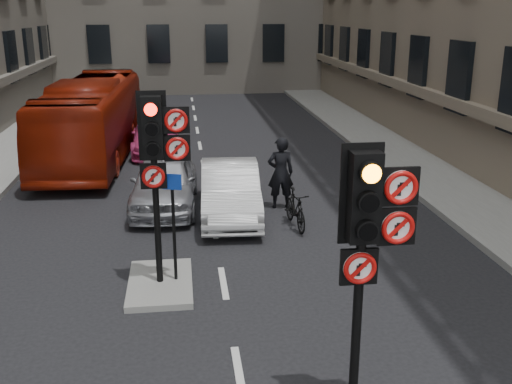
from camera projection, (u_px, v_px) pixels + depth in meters
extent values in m
cube|color=gray|center=(433.00, 171.00, 19.00)|extent=(3.00, 50.00, 0.16)
cube|color=gray|center=(160.00, 284.00, 11.36)|extent=(1.20, 2.00, 0.12)
cylinder|color=black|center=(356.00, 329.00, 7.54)|extent=(0.12, 0.12, 2.40)
cube|color=black|center=(364.00, 197.00, 7.02)|extent=(0.36, 0.28, 1.10)
cube|color=black|center=(361.00, 194.00, 7.15)|extent=(0.52, 0.03, 1.25)
cylinder|color=orange|center=(372.00, 174.00, 6.69)|extent=(0.22, 0.01, 0.22)
cylinder|color=black|center=(370.00, 204.00, 6.79)|extent=(0.22, 0.01, 0.22)
cylinder|color=black|center=(368.00, 232.00, 6.90)|extent=(0.22, 0.01, 0.22)
cube|color=black|center=(399.00, 186.00, 7.02)|extent=(0.47, 0.05, 0.47)
cylinder|color=white|center=(401.00, 187.00, 6.98)|extent=(0.41, 0.02, 0.41)
torus|color=#BF0C0A|center=(401.00, 188.00, 6.97)|extent=(0.41, 0.06, 0.41)
cube|color=#BF0C0A|center=(401.00, 188.00, 6.96)|extent=(0.25, 0.01, 0.25)
cube|color=black|center=(397.00, 226.00, 7.17)|extent=(0.47, 0.05, 0.47)
cylinder|color=white|center=(398.00, 228.00, 7.13)|extent=(0.41, 0.02, 0.41)
torus|color=#BF0C0A|center=(398.00, 228.00, 7.12)|extent=(0.41, 0.06, 0.41)
cube|color=#BF0C0A|center=(398.00, 228.00, 7.11)|extent=(0.25, 0.01, 0.25)
cube|color=black|center=(359.00, 267.00, 7.26)|extent=(0.47, 0.05, 0.47)
cylinder|color=white|center=(360.00, 268.00, 7.23)|extent=(0.41, 0.02, 0.41)
torus|color=#BF0C0A|center=(360.00, 268.00, 7.21)|extent=(0.41, 0.06, 0.41)
cube|color=#BF0C0A|center=(360.00, 269.00, 7.21)|extent=(0.25, 0.01, 0.25)
cylinder|color=black|center=(157.00, 221.00, 10.98)|extent=(0.12, 0.12, 2.40)
cube|color=black|center=(152.00, 127.00, 10.46)|extent=(0.36, 0.28, 1.10)
cube|color=black|center=(152.00, 126.00, 10.59)|extent=(0.52, 0.03, 1.25)
cylinder|color=#FF1407|center=(151.00, 110.00, 10.13)|extent=(0.22, 0.02, 0.22)
cylinder|color=black|center=(152.00, 130.00, 10.23)|extent=(0.22, 0.02, 0.22)
cylinder|color=black|center=(153.00, 150.00, 10.33)|extent=(0.22, 0.02, 0.22)
cube|color=black|center=(176.00, 120.00, 10.46)|extent=(0.47, 0.05, 0.47)
cylinder|color=white|center=(176.00, 121.00, 10.42)|extent=(0.41, 0.02, 0.41)
torus|color=#BF0C0A|center=(176.00, 121.00, 10.41)|extent=(0.41, 0.06, 0.41)
cube|color=#BF0C0A|center=(176.00, 121.00, 10.40)|extent=(0.25, 0.02, 0.25)
cube|color=black|center=(177.00, 148.00, 10.61)|extent=(0.47, 0.05, 0.47)
cylinder|color=white|center=(177.00, 149.00, 10.57)|extent=(0.41, 0.02, 0.41)
torus|color=#BF0C0A|center=(177.00, 149.00, 10.56)|extent=(0.41, 0.06, 0.41)
cube|color=#BF0C0A|center=(177.00, 149.00, 10.55)|extent=(0.25, 0.02, 0.25)
cube|color=black|center=(154.00, 176.00, 10.70)|extent=(0.47, 0.05, 0.47)
cylinder|color=white|center=(153.00, 177.00, 10.66)|extent=(0.41, 0.02, 0.41)
torus|color=#BF0C0A|center=(153.00, 177.00, 10.65)|extent=(0.41, 0.06, 0.41)
cube|color=#BF0C0A|center=(153.00, 177.00, 10.65)|extent=(0.25, 0.02, 0.25)
imported|color=#A5A6AD|center=(165.00, 181.00, 15.71)|extent=(1.86, 4.18, 1.40)
imported|color=silver|center=(230.00, 190.00, 15.04)|extent=(1.63, 4.14, 1.34)
imported|color=#CA3B77|center=(156.00, 136.00, 21.74)|extent=(1.78, 4.17, 1.20)
imported|color=maroon|center=(93.00, 119.00, 20.68)|extent=(2.71, 9.93, 2.74)
imported|color=black|center=(295.00, 209.00, 14.31)|extent=(0.59, 1.58, 0.93)
imported|color=black|center=(281.00, 173.00, 15.58)|extent=(0.69, 0.46, 1.90)
cylinder|color=black|center=(174.00, 229.00, 11.11)|extent=(0.06, 0.06, 2.05)
cube|color=#0D3098|center=(172.00, 182.00, 10.79)|extent=(0.35, 0.15, 0.29)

